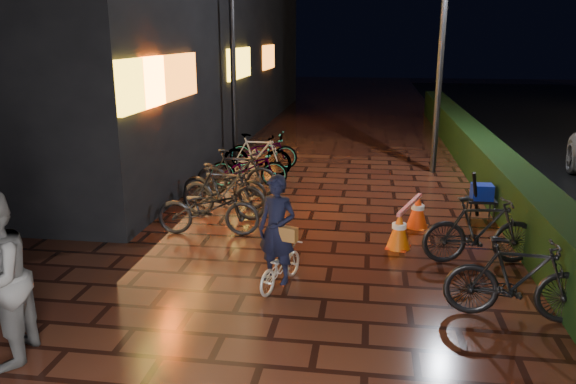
# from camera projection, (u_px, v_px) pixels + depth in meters

# --- Properties ---
(ground) EXTENTS (80.00, 80.00, 0.00)m
(ground) POSITION_uv_depth(u_px,v_px,m) (330.00, 267.00, 8.59)
(ground) COLOR #381911
(ground) RESTS_ON ground
(hedge) EXTENTS (0.70, 20.00, 1.00)m
(hedge) POSITION_uv_depth(u_px,v_px,m) (470.00, 144.00, 15.62)
(hedge) COLOR black
(hedge) RESTS_ON ground
(storefront_block) EXTENTS (12.09, 22.00, 9.00)m
(storefront_block) POSITION_uv_depth(u_px,v_px,m) (86.00, 3.00, 19.65)
(storefront_block) COLOR black
(storefront_block) RESTS_ON ground
(lamp_post_hedge) EXTENTS (0.55, 0.17, 5.69)m
(lamp_post_hedge) POSITION_uv_depth(u_px,v_px,m) (441.00, 47.00, 13.67)
(lamp_post_hedge) COLOR black
(lamp_post_hedge) RESTS_ON ground
(lamp_post_sf) EXTENTS (0.53, 0.16, 5.60)m
(lamp_post_sf) POSITION_uv_depth(u_px,v_px,m) (233.00, 49.00, 14.76)
(lamp_post_sf) COLOR black
(lamp_post_sf) RESTS_ON ground
(cyclist) EXTENTS (0.74, 1.20, 1.63)m
(cyclist) POSITION_uv_depth(u_px,v_px,m) (279.00, 247.00, 7.75)
(cyclist) COLOR silver
(cyclist) RESTS_ON ground
(traffic_barrier) EXTENTS (0.82, 1.55, 0.63)m
(traffic_barrier) POSITION_uv_depth(u_px,v_px,m) (409.00, 220.00, 9.78)
(traffic_barrier) COLOR #E0590B
(traffic_barrier) RESTS_ON ground
(cart_assembly) EXTENTS (0.54, 0.56, 1.00)m
(cart_assembly) POSITION_uv_depth(u_px,v_px,m) (481.00, 194.00, 10.65)
(cart_assembly) COLOR black
(cart_assembly) RESTS_ON ground
(parked_bikes_storefront) EXTENTS (2.03, 5.95, 1.06)m
(parked_bikes_storefront) POSITION_uv_depth(u_px,v_px,m) (240.00, 173.00, 12.31)
(parked_bikes_storefront) COLOR black
(parked_bikes_storefront) RESTS_ON ground
(parked_bikes_hedge) EXTENTS (1.94, 2.48, 1.06)m
(parked_bikes_hedge) POSITION_uv_depth(u_px,v_px,m) (497.00, 252.00, 7.75)
(parked_bikes_hedge) COLOR black
(parked_bikes_hedge) RESTS_ON ground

